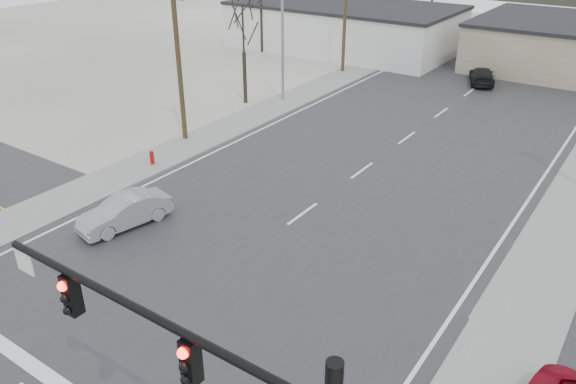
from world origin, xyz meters
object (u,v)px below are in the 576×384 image
at_px(fire_hydrant, 152,158).
at_px(car_far_a, 482,76).
at_px(sedan_crossing, 125,212).
at_px(car_far_b, 539,41).

height_order(fire_hydrant, car_far_a, car_far_a).
bearing_deg(sedan_crossing, fire_hydrant, 139.35).
distance_m(sedan_crossing, car_far_a, 33.03).
distance_m(fire_hydrant, car_far_a, 28.84).
relative_size(car_far_a, car_far_b, 0.99).
relative_size(fire_hydrant, car_far_a, 0.19).
bearing_deg(car_far_b, sedan_crossing, -90.67).
bearing_deg(sedan_crossing, car_far_a, 91.82).
xyz_separation_m(car_far_a, car_far_b, (0.72, 16.46, 0.12)).
bearing_deg(car_far_a, fire_hydrant, 48.46).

